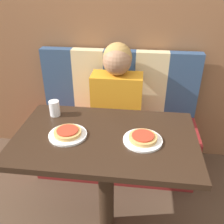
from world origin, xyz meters
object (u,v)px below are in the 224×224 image
at_px(plate_left, 68,135).
at_px(pizza_right, 143,137).
at_px(pizza_left, 68,132).
at_px(plate_right, 143,140).
at_px(drinking_cup, 55,108).
at_px(person, 117,85).

distance_m(plate_left, pizza_right, 0.42).
bearing_deg(pizza_left, plate_right, 0.00).
xyz_separation_m(pizza_left, drinking_cup, (-0.14, 0.21, 0.03)).
relative_size(person, plate_left, 3.07).
distance_m(person, pizza_right, 0.68).
bearing_deg(plate_left, pizza_left, -90.00).
distance_m(plate_right, pizza_right, 0.02).
height_order(plate_left, pizza_right, pizza_right).
distance_m(person, plate_right, 0.68).
bearing_deg(drinking_cup, plate_left, -56.23).
bearing_deg(pizza_right, pizza_left, 180.00).
bearing_deg(plate_right, pizza_right, -90.00).
distance_m(plate_left, plate_right, 0.42).
bearing_deg(drinking_cup, plate_right, -20.90).
bearing_deg(person, plate_left, -107.90).
bearing_deg(plate_left, drinking_cup, 123.77).
relative_size(person, pizza_right, 4.30).
bearing_deg(pizza_left, pizza_right, 0.00).
bearing_deg(pizza_right, plate_left, 180.00).
distance_m(person, pizza_left, 0.68).
xyz_separation_m(person, plate_right, (0.21, -0.65, -0.03)).
distance_m(person, drinking_cup, 0.56).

